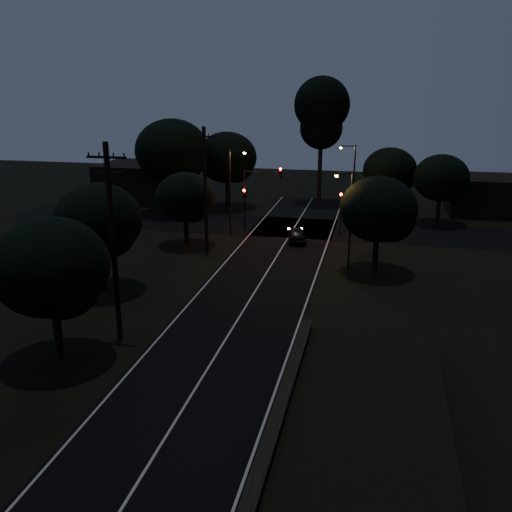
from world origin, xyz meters
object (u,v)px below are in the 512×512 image
at_px(utility_pole_mid, 113,240).
at_px(signal_mast, 262,187).
at_px(utility_pole_far, 205,189).
at_px(streetlight_a, 232,186).
at_px(streetlight_b, 352,180).
at_px(signal_left, 244,202).
at_px(tall_pine, 322,112).
at_px(signal_right, 341,206).
at_px(streetlight_c, 348,214).
at_px(car, 297,234).

height_order(utility_pole_mid, signal_mast, utility_pole_mid).
xyz_separation_m(utility_pole_far, streetlight_a, (0.69, 6.00, -0.85)).
bearing_deg(signal_mast, streetlight_b, 25.99).
height_order(utility_pole_far, signal_left, utility_pole_far).
bearing_deg(signal_left, tall_pine, 69.54).
bearing_deg(signal_right, streetlight_b, 80.00).
height_order(utility_pole_mid, signal_right, utility_pole_mid).
relative_size(streetlight_a, streetlight_c, 1.07).
distance_m(utility_pole_mid, signal_mast, 25.22).
distance_m(tall_pine, streetlight_c, 26.19).
bearing_deg(utility_pole_mid, signal_mast, 82.96).
bearing_deg(tall_pine, signal_left, -110.46).
bearing_deg(signal_mast, utility_pole_far, -111.11).
bearing_deg(streetlight_b, signal_left, -157.95).
bearing_deg(streetlight_c, utility_pole_far, 170.40).
xyz_separation_m(tall_pine, streetlight_c, (4.83, -25.00, -6.12)).
relative_size(utility_pole_mid, streetlight_a, 1.38).
relative_size(signal_mast, streetlight_c, 0.83).
distance_m(tall_pine, streetlight_b, 13.18).
relative_size(signal_left, car, 1.05).
bearing_deg(car, signal_left, -40.10).
distance_m(streetlight_c, car, 9.37).
bearing_deg(utility_pole_far, streetlight_a, 83.41).
distance_m(signal_left, car, 6.61).
height_order(utility_pole_far, streetlight_c, utility_pole_far).
bearing_deg(signal_right, car, -141.67).
xyz_separation_m(signal_mast, streetlight_a, (-2.39, -1.99, 0.30)).
xyz_separation_m(streetlight_a, streetlight_b, (10.61, 6.00, 0.00)).
relative_size(utility_pole_far, tall_pine, 0.72).
height_order(signal_left, car, signal_left).
height_order(streetlight_a, streetlight_c, streetlight_a).
bearing_deg(signal_right, streetlight_c, -82.98).
xyz_separation_m(utility_pole_far, signal_right, (10.60, 7.99, -2.65)).
xyz_separation_m(signal_right, streetlight_c, (1.23, -9.99, 1.51)).
height_order(signal_mast, streetlight_c, streetlight_c).
height_order(utility_pole_mid, streetlight_a, utility_pole_mid).
bearing_deg(signal_left, signal_right, 0.00).
relative_size(utility_pole_far, streetlight_c, 1.40).
xyz_separation_m(utility_pole_mid, signal_mast, (3.09, 24.99, -1.40)).
bearing_deg(streetlight_c, tall_pine, 100.93).
height_order(tall_pine, streetlight_a, tall_pine).
relative_size(utility_pole_far, streetlight_a, 1.31).
bearing_deg(utility_pole_mid, streetlight_a, 88.27).
distance_m(signal_left, streetlight_b, 10.84).
height_order(utility_pole_mid, streetlight_b, utility_pole_mid).
bearing_deg(streetlight_a, signal_mast, 39.77).
xyz_separation_m(utility_pole_mid, streetlight_b, (11.31, 29.00, -1.10)).
xyz_separation_m(signal_left, streetlight_c, (10.43, -9.99, 1.51)).
bearing_deg(car, streetlight_a, -20.74).
height_order(utility_pole_mid, car, utility_pole_mid).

